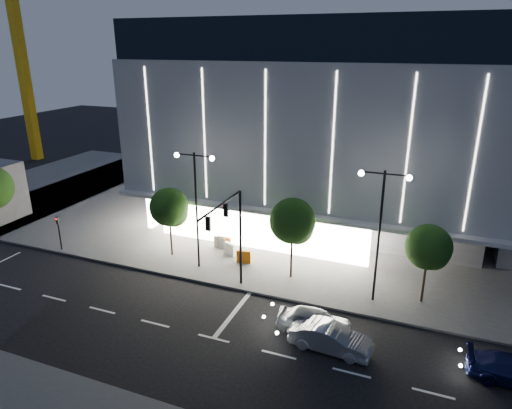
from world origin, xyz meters
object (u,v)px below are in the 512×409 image
at_px(tree_mid, 293,223).
at_px(car_lead, 314,321).
at_px(ped_signal_far, 59,230).
at_px(tree_left, 170,209).
at_px(barrier_a, 224,243).
at_px(barrier_b, 230,249).
at_px(traffic_mast, 231,227).
at_px(street_lamp_west, 196,194).
at_px(tree_right, 429,249).
at_px(barrier_d, 220,242).
at_px(tower_crane, 19,9).
at_px(car_second, 330,338).
at_px(barrier_c, 244,257).
at_px(street_lamp_east, 381,218).

bearing_deg(tree_mid, car_lead, -60.72).
relative_size(ped_signal_far, tree_left, 0.52).
bearing_deg(ped_signal_far, barrier_a, 22.37).
relative_size(tree_left, barrier_b, 5.20).
height_order(traffic_mast, street_lamp_west, street_lamp_west).
height_order(tree_left, tree_mid, tree_mid).
xyz_separation_m(tree_right, car_lead, (-5.77, -5.77, -3.13)).
bearing_deg(ped_signal_far, barrier_d, 22.84).
distance_m(traffic_mast, tower_crane, 51.04).
bearing_deg(tower_crane, ped_signal_far, -42.20).
bearing_deg(tower_crane, tree_right, -21.25).
distance_m(street_lamp_west, car_second, 13.97).
bearing_deg(barrier_a, barrier_b, -47.23).
xyz_separation_m(tree_left, car_lead, (13.23, -5.77, -3.28)).
xyz_separation_m(tree_left, barrier_c, (5.90, 0.79, -3.38)).
relative_size(street_lamp_east, barrier_c, 8.18).
distance_m(traffic_mast, street_lamp_west, 4.89).
bearing_deg(barrier_d, tree_mid, -14.80).
relative_size(street_lamp_east, car_second, 1.97).
bearing_deg(car_second, tree_mid, 36.48).
xyz_separation_m(car_lead, car_second, (1.24, -1.24, -0.00)).
xyz_separation_m(tree_mid, barrier_c, (-4.10, 0.79, -3.68)).
bearing_deg(tree_mid, car_second, -57.46).
bearing_deg(tower_crane, barrier_c, -26.30).
distance_m(traffic_mast, car_second, 9.25).
height_order(ped_signal_far, car_lead, ped_signal_far).
xyz_separation_m(traffic_mast, car_lead, (6.26, -2.09, -4.27)).
xyz_separation_m(tree_left, barrier_a, (3.40, 2.59, -3.38)).
bearing_deg(street_lamp_west, car_second, -27.52).
xyz_separation_m(traffic_mast, tree_left, (-6.97, 3.68, -0.99)).
distance_m(ped_signal_far, barrier_a, 13.49).
height_order(car_second, barrier_a, car_second).
xyz_separation_m(tree_left, barrier_b, (4.33, 1.67, -3.38)).
bearing_deg(street_lamp_west, tree_left, 161.06).
distance_m(street_lamp_west, tree_mid, 7.28).
bearing_deg(street_lamp_west, ped_signal_far, -172.87).
bearing_deg(tree_mid, tower_crane, 154.98).
xyz_separation_m(tree_right, barrier_b, (-14.67, 1.67, -3.23)).
xyz_separation_m(tree_right, car_second, (-4.53, -7.01, -3.13)).
distance_m(car_lead, barrier_b, 11.60).
xyz_separation_m(tower_crane, barrier_c, (40.85, -20.19, -19.86)).
xyz_separation_m(street_lamp_east, tree_left, (-15.97, 1.02, -1.92)).
relative_size(street_lamp_west, tower_crane, 0.28).
xyz_separation_m(tower_crane, tree_mid, (44.95, -20.98, -16.17)).
height_order(tree_right, barrier_b, tree_right).
relative_size(ped_signal_far, barrier_d, 2.73).
height_order(tree_mid, tree_right, tree_mid).
distance_m(tower_crane, barrier_d, 46.65).
bearing_deg(tree_left, barrier_c, 7.60).
bearing_deg(traffic_mast, barrier_d, 122.24).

